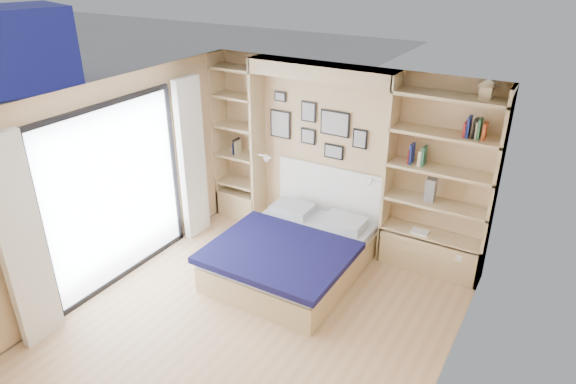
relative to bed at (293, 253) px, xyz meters
The scene contains 8 objects.
ground 1.17m from the bed, 82.27° to the right, with size 4.50×4.50×0.00m, color tan.
room_shell 0.92m from the bed, 120.77° to the left, with size 4.50×4.50×4.50m.
bed is the anchor object (origin of this frame).
photo_gallery 1.75m from the bed, 105.28° to the left, with size 1.48×0.02×0.82m.
reading_lamps 1.21m from the bed, 99.57° to the left, with size 1.92×0.12×0.15m.
shelf_decor 2.11m from the bed, 37.21° to the left, with size 3.51×0.23×2.03m.
deck 3.64m from the bed, 161.83° to the right, with size 3.20×4.00×0.05m, color brown.
deck_chair 2.70m from the bed, behind, with size 0.68×0.88×0.79m.
Camera 1 is at (2.63, -3.73, 3.82)m, focal length 32.00 mm.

